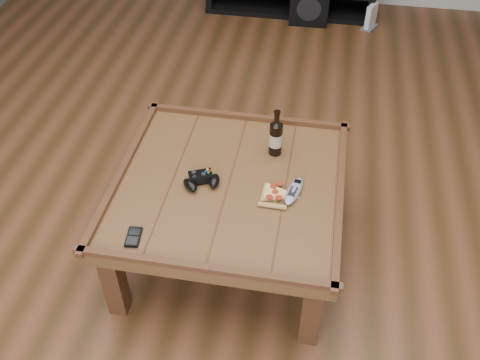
% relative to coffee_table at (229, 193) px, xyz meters
% --- Properties ---
extents(ground, '(6.00, 6.00, 0.00)m').
position_rel_coffee_table_xyz_m(ground, '(0.00, 0.00, -0.39)').
color(ground, '#472D14').
rests_on(ground, ground).
extents(coffee_table, '(1.03, 1.03, 0.48)m').
position_rel_coffee_table_xyz_m(coffee_table, '(0.00, 0.00, 0.00)').
color(coffee_table, '#513417').
rests_on(coffee_table, ground).
extents(beer_bottle, '(0.06, 0.06, 0.24)m').
position_rel_coffee_table_xyz_m(beer_bottle, '(0.17, 0.24, 0.15)').
color(beer_bottle, black).
rests_on(beer_bottle, coffee_table).
extents(game_controller, '(0.17, 0.15, 0.05)m').
position_rel_coffee_table_xyz_m(game_controller, '(-0.12, -0.03, 0.08)').
color(game_controller, black).
rests_on(game_controller, coffee_table).
extents(pizza_slice, '(0.14, 0.22, 0.02)m').
position_rel_coffee_table_xyz_m(pizza_slice, '(0.21, -0.05, 0.07)').
color(pizza_slice, tan).
rests_on(pizza_slice, coffee_table).
extents(smartphone, '(0.06, 0.11, 0.01)m').
position_rel_coffee_table_xyz_m(smartphone, '(-0.31, -0.38, 0.07)').
color(smartphone, black).
rests_on(smartphone, coffee_table).
extents(remote_control, '(0.09, 0.19, 0.03)m').
position_rel_coffee_table_xyz_m(remote_control, '(0.29, -0.01, 0.07)').
color(remote_control, gray).
rests_on(remote_control, coffee_table).
extents(subwoofer, '(0.32, 0.32, 0.31)m').
position_rel_coffee_table_xyz_m(subwoofer, '(0.18, 2.58, -0.24)').
color(subwoofer, black).
rests_on(subwoofer, ground).
extents(game_console, '(0.15, 0.18, 0.20)m').
position_rel_coffee_table_xyz_m(game_console, '(0.68, 2.50, -0.30)').
color(game_console, slate).
rests_on(game_console, ground).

